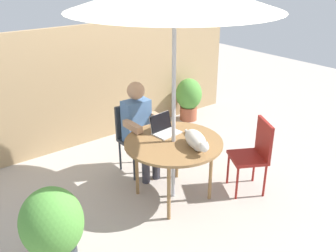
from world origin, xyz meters
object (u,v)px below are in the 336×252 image
at_px(patio_table, 173,145).
at_px(potted_plant_near_fence, 53,229).
at_px(chair_occupied, 133,132).
at_px(laptop, 164,127).
at_px(person_seated, 140,124).
at_px(chair_empty, 255,151).
at_px(potted_plant_by_chair, 189,97).
at_px(cat, 196,141).

xyz_separation_m(patio_table, potted_plant_near_fence, (-1.56, -0.31, -0.18)).
distance_m(chair_occupied, laptop, 0.64).
bearing_deg(chair_occupied, person_seated, -90.00).
relative_size(chair_occupied, chair_empty, 1.00).
distance_m(person_seated, potted_plant_by_chair, 1.98).
xyz_separation_m(patio_table, cat, (0.10, -0.27, 0.14)).
distance_m(person_seated, laptop, 0.44).
relative_size(patio_table, laptop, 3.44).
xyz_separation_m(chair_empty, person_seated, (-0.86, 1.15, 0.17)).
height_order(chair_occupied, potted_plant_by_chair, chair_occupied).
xyz_separation_m(person_seated, laptop, (0.05, -0.42, 0.10)).
bearing_deg(patio_table, person_seated, 90.00).
distance_m(patio_table, potted_plant_by_chair, 2.39).
relative_size(laptop, potted_plant_near_fence, 0.36).
bearing_deg(patio_table, laptop, 77.90).
xyz_separation_m(person_seated, cat, (0.10, -0.95, 0.12)).
bearing_deg(chair_occupied, potted_plant_by_chair, 26.32).
height_order(chair_empty, potted_plant_near_fence, chair_empty).
xyz_separation_m(laptop, potted_plant_by_chair, (1.64, 1.42, -0.38)).
relative_size(chair_occupied, potted_plant_near_fence, 1.02).
relative_size(chair_empty, potted_plant_near_fence, 1.02).
bearing_deg(laptop, cat, -85.40).
bearing_deg(person_seated, potted_plant_by_chair, 30.47).
distance_m(patio_table, chair_empty, 0.99).
xyz_separation_m(patio_table, chair_empty, (0.86, -0.47, -0.15)).
relative_size(chair_occupied, potted_plant_by_chair, 1.20).
bearing_deg(chair_empty, patio_table, 151.04).
bearing_deg(laptop, person_seated, 97.30).
bearing_deg(potted_plant_near_fence, chair_occupied, 36.26).
xyz_separation_m(cat, potted_plant_by_chair, (1.59, 1.94, -0.40)).
height_order(laptop, potted_plant_near_fence, laptop).
distance_m(chair_empty, person_seated, 1.45).
height_order(chair_occupied, person_seated, person_seated).
relative_size(potted_plant_near_fence, potted_plant_by_chair, 1.18).
bearing_deg(person_seated, patio_table, -90.00).
bearing_deg(laptop, potted_plant_by_chair, 40.92).
xyz_separation_m(chair_occupied, potted_plant_by_chair, (1.69, 0.84, -0.12)).
xyz_separation_m(chair_occupied, potted_plant_near_fence, (-1.56, -1.14, -0.04)).
height_order(chair_empty, person_seated, person_seated).
bearing_deg(person_seated, potted_plant_near_fence, -147.71).
xyz_separation_m(chair_empty, potted_plant_near_fence, (-2.41, 0.17, -0.04)).
bearing_deg(potted_plant_near_fence, laptop, 19.16).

